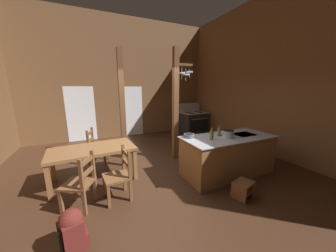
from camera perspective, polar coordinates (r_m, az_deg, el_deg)
name	(u,v)px	position (r m, az deg, el deg)	size (l,w,h in m)	color
ground_plane	(156,176)	(4.26, -4.03, -16.17)	(7.94, 8.24, 0.10)	#422819
wall_back	(122,79)	(7.43, -14.94, 14.69)	(7.94, 0.14, 4.67)	brown
wall_right	(272,76)	(6.06, 30.98, 14.00)	(0.14, 8.24, 4.67)	brown
glazed_door_back_left	(81,114)	(7.31, -26.76, 3.50)	(1.00, 0.01, 2.05)	white
glazed_panel_back_right	(133,111)	(7.48, -11.58, 4.75)	(0.84, 0.01, 2.05)	white
kitchen_island	(227,155)	(4.33, 18.99, -9.05)	(2.16, 0.96, 0.91)	olive
stove_range	(194,122)	(7.84, 8.45, 1.19)	(1.19, 0.89, 1.32)	#272727
support_post_with_pot_rack	(176,102)	(4.75, 2.78, 7.85)	(0.58, 0.22, 3.02)	brown
support_post_center	(122,106)	(4.99, -14.86, 6.53)	(0.14, 0.14, 3.02)	brown
step_stool	(243,188)	(3.67, 23.50, -18.23)	(0.42, 0.37, 0.30)	brown
dining_table	(93,152)	(4.07, -23.53, -7.85)	(1.77, 1.03, 0.74)	olive
ladderback_chair_near_window	(120,175)	(3.36, -15.70, -15.27)	(0.48, 0.48, 0.95)	brown
ladderback_chair_by_post	(81,183)	(3.35, -26.81, -16.35)	(0.59, 0.59, 0.95)	brown
ladderback_chair_at_table_end	(96,147)	(5.02, -22.54, -6.38)	(0.55, 0.55, 0.95)	brown
backpack	(73,231)	(2.68, -28.95, -27.96)	(0.35, 0.37, 0.60)	maroon
stockpot_on_counter	(228,134)	(4.06, 19.25, -2.49)	(0.32, 0.25, 0.17)	#A8AAB2
mixing_bowl_on_counter	(189,136)	(3.88, 6.98, -3.19)	(0.24, 0.24, 0.08)	slate
bottle_tall_on_counter	(212,135)	(3.79, 14.21, -2.92)	(0.08, 0.08, 0.26)	brown
bottle_short_on_counter	(219,131)	(4.14, 16.45, -1.70)	(0.07, 0.07, 0.27)	brown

